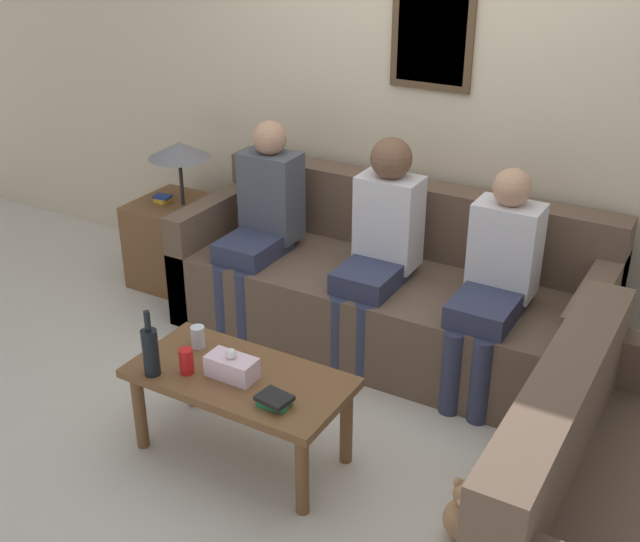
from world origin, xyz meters
name	(u,v)px	position (x,y,z in m)	size (l,w,h in m)	color
ground_plane	(342,382)	(0.00, 0.00, 0.00)	(16.00, 16.00, 0.00)	beige
wall_back	(431,105)	(0.00, 1.02, 1.30)	(9.00, 0.08, 2.60)	beige
couch_main	(388,292)	(0.00, 0.54, 0.31)	(2.45, 0.91, 0.89)	brown
couch_side	(629,523)	(1.58, -0.69, 0.32)	(0.91, 1.54, 0.89)	brown
coffee_table	(240,387)	(-0.13, -0.76, 0.38)	(1.02, 0.51, 0.45)	brown
side_table_with_lamp	(179,235)	(-1.53, 0.53, 0.34)	(0.53, 0.53, 0.99)	brown
wine_bottle	(150,351)	(-0.47, -0.95, 0.57)	(0.07, 0.07, 0.32)	black
drinking_glass	(198,337)	(-0.43, -0.66, 0.50)	(0.07, 0.07, 0.11)	silver
book_stack	(274,400)	(0.14, -0.88, 0.47)	(0.16, 0.13, 0.05)	#237547
soda_can	(186,361)	(-0.34, -0.87, 0.51)	(0.07, 0.07, 0.12)	red
tissue_box	(232,366)	(-0.14, -0.79, 0.50)	(0.23, 0.12, 0.15)	silver
person_left	(261,218)	(-0.76, 0.38, 0.67)	(0.34, 0.59, 1.23)	#2D334C
person_middle	(380,242)	(0.01, 0.39, 0.69)	(0.34, 0.58, 1.25)	#2D334C
person_right	(495,277)	(0.67, 0.37, 0.65)	(0.34, 0.61, 1.19)	#2D334C
teddy_bear	(465,513)	(0.98, -0.74, 0.12)	(0.18, 0.18, 0.29)	#A87A51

